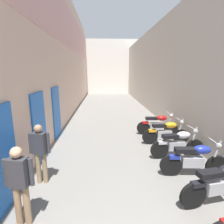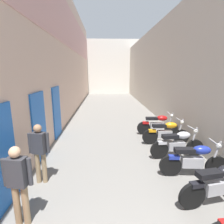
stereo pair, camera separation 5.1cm
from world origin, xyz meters
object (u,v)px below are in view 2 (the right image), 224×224
Objects in this scene: motorcycle_fifth at (178,143)px; motorcycle_seventh at (158,124)px; motorcycle_third at (219,183)px; motorcycle_sixth at (166,132)px; motorcycle_fourth at (194,159)px; pedestrian_mid_alley at (18,181)px; pedestrian_further_down at (39,149)px.

motorcycle_seventh is at bearing 90.00° from motorcycle_fifth.
motorcycle_third and motorcycle_sixth have the same top height.
motorcycle_fourth is (0.00, 1.08, 0.00)m from motorcycle_third.
motorcycle_sixth is 5.45m from pedestrian_mid_alley.
motorcycle_third is 2.20m from motorcycle_fifth.
motorcycle_third is 4.21m from pedestrian_further_down.
motorcycle_sixth is at bearing -90.00° from motorcycle_seventh.
motorcycle_fourth is at bearing 89.99° from motorcycle_third.
motorcycle_sixth is (0.00, 3.35, 0.00)m from motorcycle_third.
motorcycle_third is 4.02m from pedestrian_mid_alley.
pedestrian_mid_alley is 1.34m from pedestrian_further_down.
motorcycle_fifth is 4.27m from pedestrian_further_down.
motorcycle_third is 0.99× the size of motorcycle_seventh.
motorcycle_sixth is at bearing 30.11° from pedestrian_further_down.
motorcycle_sixth is at bearing 90.00° from motorcycle_third.
motorcycle_seventh is at bearing 40.48° from pedestrian_further_down.
motorcycle_fourth is at bearing 19.70° from pedestrian_mid_alley.
motorcycle_third and motorcycle_fifth have the same top height.
pedestrian_mid_alley and pedestrian_further_down have the same top height.
pedestrian_further_down reaches higher than motorcycle_fourth.
motorcycle_fourth is at bearing -90.00° from motorcycle_sixth.
pedestrian_mid_alley reaches higher than motorcycle_seventh.
pedestrian_mid_alley reaches higher than motorcycle_fifth.
motorcycle_third is at bearing -90.01° from motorcycle_fourth.
motorcycle_fifth is 2.26m from motorcycle_seventh.
motorcycle_fifth and motorcycle_sixth have the same top height.
motorcycle_seventh is 6.26m from pedestrian_mid_alley.
pedestrian_mid_alley is (-3.99, -2.55, 0.42)m from motorcycle_fifth.
pedestrian_further_down is at bearing 93.70° from pedestrian_mid_alley.
pedestrian_further_down is at bearing -149.89° from motorcycle_sixth.
motorcycle_seventh is at bearing 90.00° from motorcycle_sixth.
pedestrian_mid_alley is at bearing -129.64° from motorcycle_seventh.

